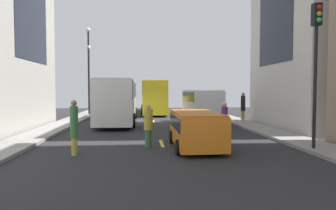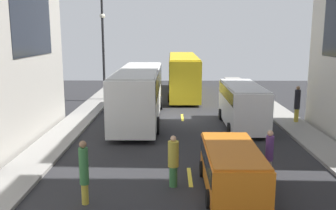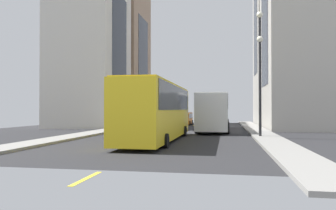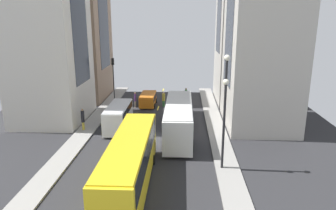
% 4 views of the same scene
% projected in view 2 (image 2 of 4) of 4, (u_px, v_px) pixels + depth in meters
% --- Properties ---
extents(ground_plane, '(39.39, 39.39, 0.00)m').
position_uv_depth(ground_plane, '(182.00, 118.00, 25.10)').
color(ground_plane, '#28282B').
extents(sidewalk_west, '(1.89, 44.00, 0.15)m').
position_uv_depth(sidewalk_west, '(82.00, 116.00, 25.15)').
color(sidewalk_west, gray).
rests_on(sidewalk_west, ground).
extents(sidewalk_east, '(1.89, 44.00, 0.15)m').
position_uv_depth(sidewalk_east, '(283.00, 117.00, 25.03)').
color(sidewalk_east, gray).
rests_on(sidewalk_east, ground).
extents(lane_stripe_1, '(0.16, 2.00, 0.01)m').
position_uv_depth(lane_stripe_1, '(190.00, 177.00, 14.80)').
color(lane_stripe_1, yellow).
rests_on(lane_stripe_1, ground).
extents(lane_stripe_2, '(0.16, 2.00, 0.01)m').
position_uv_depth(lane_stripe_2, '(182.00, 118.00, 25.10)').
color(lane_stripe_2, yellow).
rests_on(lane_stripe_2, ground).
extents(lane_stripe_3, '(0.16, 2.00, 0.01)m').
position_uv_depth(lane_stripe_3, '(179.00, 93.00, 35.41)').
color(lane_stripe_3, yellow).
rests_on(lane_stripe_3, ground).
extents(lane_stripe_4, '(0.16, 2.00, 0.01)m').
position_uv_depth(lane_stripe_4, '(177.00, 79.00, 45.71)').
color(lane_stripe_4, yellow).
rests_on(lane_stripe_4, ground).
extents(city_bus_white, '(2.81, 11.23, 3.35)m').
position_uv_depth(city_bus_white, '(139.00, 90.00, 24.05)').
color(city_bus_white, silver).
rests_on(city_bus_white, ground).
extents(streetcar_yellow, '(2.70, 12.36, 3.59)m').
position_uv_depth(streetcar_yellow, '(183.00, 72.00, 34.00)').
color(streetcar_yellow, yellow).
rests_on(streetcar_yellow, ground).
extents(delivery_van_white, '(2.25, 6.15, 2.58)m').
position_uv_depth(delivery_van_white, '(242.00, 102.00, 22.37)').
color(delivery_van_white, white).
rests_on(delivery_van_white, ground).
extents(car_orange_0, '(2.08, 4.43, 1.61)m').
position_uv_depth(car_orange_0, '(232.00, 166.00, 13.36)').
color(car_orange_0, orange).
rests_on(car_orange_0, ground).
extents(pedestrian_waiting_curb, '(0.40, 0.40, 1.95)m').
position_uv_depth(pedestrian_waiting_curb, '(173.00, 160.00, 13.72)').
color(pedestrian_waiting_curb, '#336B38').
rests_on(pedestrian_waiting_curb, ground).
extents(pedestrian_crossing_near, '(0.30, 0.30, 2.01)m').
position_uv_depth(pedestrian_crossing_near, '(269.00, 154.00, 14.22)').
color(pedestrian_crossing_near, gray).
rests_on(pedestrian_crossing_near, ground).
extents(pedestrian_crossing_mid, '(0.31, 0.31, 2.19)m').
position_uv_depth(pedestrian_crossing_mid, '(84.00, 171.00, 12.27)').
color(pedestrian_crossing_mid, gold).
rests_on(pedestrian_crossing_mid, ground).
extents(pedestrian_walking_far, '(0.36, 0.36, 2.25)m').
position_uv_depth(pedestrian_walking_far, '(297.00, 103.00, 23.13)').
color(pedestrian_walking_far, gold).
rests_on(pedestrian_walking_far, ground).
extents(streetlamp_near, '(0.44, 0.44, 6.99)m').
position_uv_depth(streetlamp_near, '(103.00, 47.00, 30.50)').
color(streetlamp_near, black).
rests_on(streetlamp_near, ground).
extents(streetlamp_far, '(0.44, 0.44, 8.73)m').
position_uv_depth(streetlamp_far, '(103.00, 36.00, 30.25)').
color(streetlamp_far, black).
rests_on(streetlamp_far, ground).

